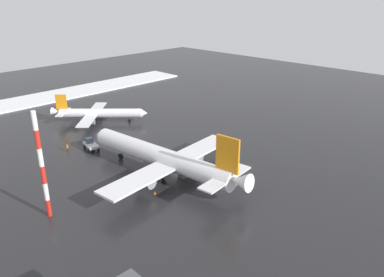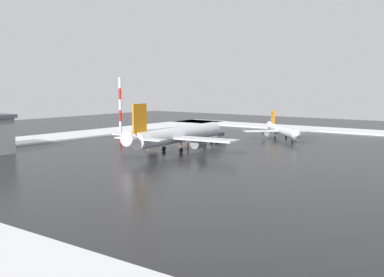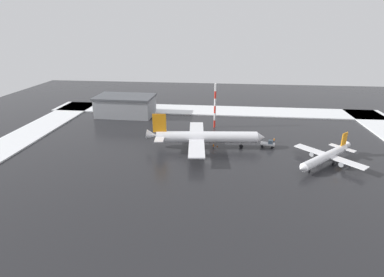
{
  "view_description": "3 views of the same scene",
  "coord_description": "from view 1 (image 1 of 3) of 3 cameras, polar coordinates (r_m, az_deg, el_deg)",
  "views": [
    {
      "loc": [
        50.16,
        -46.84,
        32.99
      ],
      "look_at": [
        1.68,
        3.09,
        5.34
      ],
      "focal_mm": 35.0,
      "sensor_mm": 36.0,
      "label": 1
    },
    {
      "loc": [
        88.12,
        64.59,
        15.58
      ],
      "look_at": [
        1.22,
        -1.26,
        3.1
      ],
      "focal_mm": 45.0,
      "sensor_mm": 36.0,
      "label": 2
    },
    {
      "loc": [
        -4.04,
        85.76,
        37.99
      ],
      "look_at": [
        5.54,
        -3.12,
        3.77
      ],
      "focal_mm": 28.0,
      "sensor_mm": 36.0,
      "label": 3
    }
  ],
  "objects": [
    {
      "name": "traffic_cone_mid_line",
      "position": [
        74.26,
        -7.31,
        -4.66
      ],
      "size": [
        0.36,
        0.36,
        0.55
      ],
      "primitive_type": "cone",
      "color": "orange",
      "rests_on": "ground_plane"
    },
    {
      "name": "ground_crew_mid_apron",
      "position": [
        71.57,
        -2.09,
        -4.92
      ],
      "size": [
        0.36,
        0.36,
        1.71
      ],
      "rotation": [
        0.0,
        0.0,
        2.11
      ],
      "color": "black",
      "rests_on": "ground_plane"
    },
    {
      "name": "traffic_cone_wingtip_side",
      "position": [
        69.62,
        -8.05,
        -6.59
      ],
      "size": [
        0.36,
        0.36,
        0.55
      ],
      "primitive_type": "cone",
      "color": "orange",
      "rests_on": "ground_plane"
    },
    {
      "name": "snow_bank_left",
      "position": [
        130.36,
        -23.34,
        5.32
      ],
      "size": [
        14.0,
        116.0,
        0.44
      ],
      "primitive_type": "cube",
      "color": "white",
      "rests_on": "ground_plane"
    },
    {
      "name": "pushback_tug",
      "position": [
        85.79,
        -15.21,
        -0.82
      ],
      "size": [
        4.94,
        3.06,
        2.5
      ],
      "rotation": [
        0.0,
        0.0,
        2.95
      ],
      "color": "silver",
      "rests_on": "ground_plane"
    },
    {
      "name": "ground_crew_beside_wing",
      "position": [
        86.1,
        -18.46,
        -1.34
      ],
      "size": [
        0.36,
        0.36,
        1.71
      ],
      "rotation": [
        0.0,
        0.0,
        1.12
      ],
      "color": "black",
      "rests_on": "ground_plane"
    },
    {
      "name": "traffic_cone_near_nose",
      "position": [
        65.89,
        -5.71,
        -8.21
      ],
      "size": [
        0.36,
        0.36,
        0.55
      ],
      "primitive_type": "cone",
      "color": "orange",
      "rests_on": "ground_plane"
    },
    {
      "name": "ground_plane",
      "position": [
        76.14,
        -2.54,
        -4.03
      ],
      "size": [
        240.0,
        240.0,
        0.0
      ],
      "primitive_type": "plane",
      "color": "#232326"
    },
    {
      "name": "antenna_mast",
      "position": [
        60.09,
        -21.9,
        -3.93
      ],
      "size": [
        0.7,
        0.7,
        17.23
      ],
      "color": "red",
      "rests_on": "ground_plane"
    },
    {
      "name": "airplane_far_rear",
      "position": [
        70.3,
        -4.4,
        -2.93
      ],
      "size": [
        38.69,
        32.15,
        11.48
      ],
      "rotation": [
        0.0,
        0.0,
        3.23
      ],
      "color": "white",
      "rests_on": "ground_plane"
    },
    {
      "name": "airplane_parked_portside",
      "position": [
        102.84,
        -14.1,
        3.77
      ],
      "size": [
        20.25,
        19.97,
        7.63
      ],
      "rotation": [
        0.0,
        0.0,
        0.77
      ],
      "color": "white",
      "rests_on": "ground_plane"
    },
    {
      "name": "ground_crew_by_nose_gear",
      "position": [
        74.02,
        -5.73,
        -4.07
      ],
      "size": [
        0.36,
        0.36,
        1.71
      ],
      "rotation": [
        0.0,
        0.0,
        5.98
      ],
      "color": "black",
      "rests_on": "ground_plane"
    }
  ]
}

